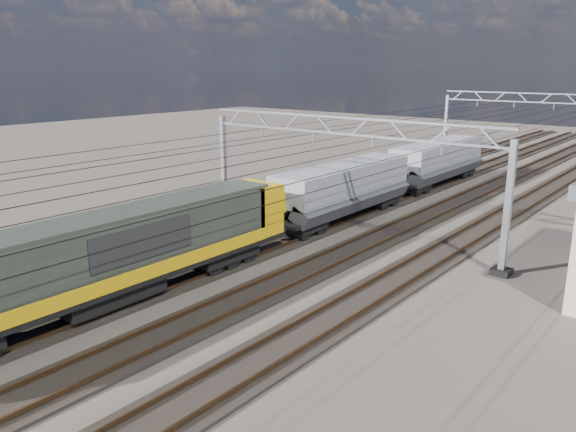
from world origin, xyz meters
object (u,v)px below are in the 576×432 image
Objects in this scene: catenary_gantry_far at (532,124)px; catenary_gantry_mid at (341,173)px; hopper_wagon_mid at (438,160)px; hopper_wagon_lead at (344,187)px; locomotive at (104,255)px.

catenary_gantry_mid is at bearing -90.00° from catenary_gantry_far.
hopper_wagon_mid is at bearing -96.21° from catenary_gantry_far.
hopper_wagon_lead is 14.20m from hopper_wagon_mid.
locomotive is (-2.00, -50.29, -1.58)m from catenary_gantry_far.
hopper_wagon_lead is at bearing -90.00° from hopper_wagon_mid.
hopper_wagon_lead is at bearing 120.44° from catenary_gantry_mid.
hopper_wagon_lead and hopper_wagon_mid have the same top height.
hopper_wagon_mid is (-2.00, -18.40, -1.67)m from catenary_gantry_far.
catenary_gantry_far is at bearing 87.72° from locomotive.
locomotive reaches higher than hopper_wagon_lead.
catenary_gantry_far is at bearing 83.79° from hopper_wagon_mid.
hopper_wagon_mid is at bearing 96.48° from catenary_gantry_mid.
locomotive is at bearing -92.28° from catenary_gantry_far.
hopper_wagon_mid is at bearing 90.00° from locomotive.
catenary_gantry_far is at bearing 86.49° from hopper_wagon_lead.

